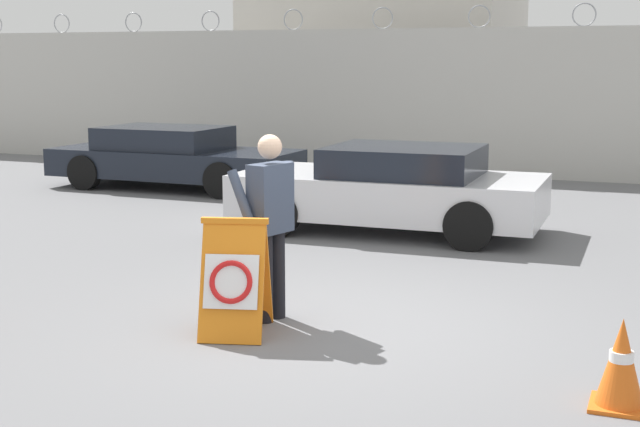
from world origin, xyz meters
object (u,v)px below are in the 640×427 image
(barricade_sign, at_px, (235,277))
(security_guard, at_px, (270,218))
(parked_car_rear_sedan, at_px, (392,188))
(traffic_cone_near, at_px, (621,364))
(parked_car_front_coupe, at_px, (172,157))

(barricade_sign, relative_size, security_guard, 0.60)
(security_guard, bearing_deg, parked_car_rear_sedan, -161.85)
(barricade_sign, height_order, traffic_cone_near, barricade_sign)
(security_guard, relative_size, parked_car_rear_sedan, 0.41)
(barricade_sign, bearing_deg, security_guard, 62.67)
(barricade_sign, distance_m, parked_car_front_coupe, 9.35)
(security_guard, distance_m, traffic_cone_near, 3.42)
(traffic_cone_near, bearing_deg, security_guard, 161.53)
(security_guard, relative_size, parked_car_front_coupe, 0.37)
(parked_car_front_coupe, bearing_deg, traffic_cone_near, -43.46)
(traffic_cone_near, height_order, parked_car_front_coupe, parked_car_front_coupe)
(traffic_cone_near, distance_m, parked_car_rear_sedan, 6.61)
(traffic_cone_near, xyz_separation_m, parked_car_rear_sedan, (-3.40, 5.67, 0.29))
(barricade_sign, xyz_separation_m, traffic_cone_near, (3.29, -0.54, -0.20))
(traffic_cone_near, relative_size, parked_car_rear_sedan, 0.15)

